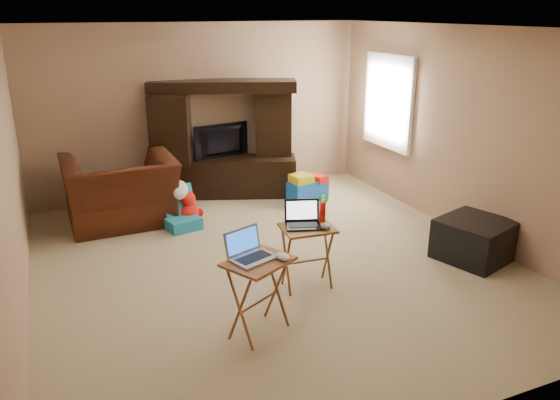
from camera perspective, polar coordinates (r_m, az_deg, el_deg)
name	(u,v)px	position (r m, az deg, el deg)	size (l,w,h in m)	color
floor	(273,262)	(6.12, -0.75, -6.51)	(5.50, 5.50, 0.00)	#CAB38B
ceiling	(272,27)	(5.51, -0.86, 17.59)	(5.50, 5.50, 0.00)	silver
wall_back	(201,111)	(8.24, -8.26, 9.23)	(5.00, 5.00, 0.00)	tan
wall_front	(447,258)	(3.45, 17.10, -5.83)	(5.00, 5.00, 0.00)	tan
wall_left	(7,182)	(5.30, -26.66, 1.71)	(5.50, 5.50, 0.00)	tan
wall_right	(463,133)	(7.01, 18.56, 6.66)	(5.50, 5.50, 0.00)	tan
window_pane	(389,102)	(8.17, 11.36, 10.03)	(1.20, 1.20, 0.00)	white
window_frame	(388,102)	(8.16, 11.24, 10.03)	(0.06, 1.14, 1.34)	white
entertainment_center	(224,139)	(8.11, -5.86, 6.33)	(2.09, 0.52, 1.71)	black
television	(224,142)	(8.12, -5.87, 6.10)	(0.87, 0.11, 0.50)	black
recliner	(121,191)	(7.34, -16.32, 0.90)	(1.37, 1.19, 0.89)	#481D0F
child_rocker	(181,209)	(7.04, -10.26, -0.89)	(0.41, 0.47, 0.54)	teal
plush_toy	(188,207)	(7.22, -9.58, -0.75)	(0.40, 0.33, 0.44)	red
push_toy	(308,187)	(7.94, 2.90, 1.33)	(0.57, 0.41, 0.43)	blue
ottoman	(474,240)	(6.50, 19.64, -3.92)	(0.71, 0.71, 0.46)	black
tray_table_left	(259,297)	(4.72, -2.23, -10.11)	(0.53, 0.43, 0.69)	brown
tray_table_right	(307,257)	(5.48, 2.86, -5.99)	(0.50, 0.40, 0.65)	brown
laptop_left	(253,246)	(4.53, -2.80, -4.85)	(0.36, 0.30, 0.24)	#A9A8AD
laptop_right	(303,215)	(5.30, 2.46, -1.62)	(0.34, 0.28, 0.24)	black
mouse_left	(283,257)	(4.56, 0.27, -5.93)	(0.09, 0.14, 0.06)	silver
mouse_right	(325,227)	(5.29, 4.76, -2.79)	(0.08, 0.13, 0.05)	#434349
water_bottle	(322,212)	(5.46, 4.45, -1.24)	(0.06, 0.06, 0.20)	red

